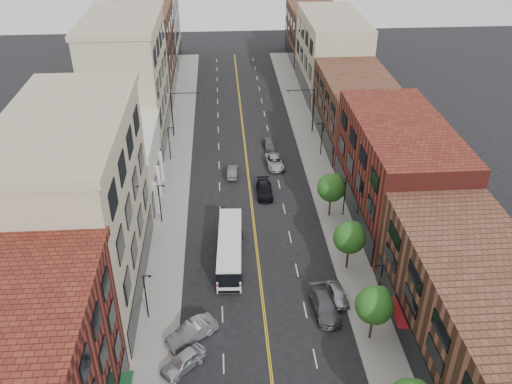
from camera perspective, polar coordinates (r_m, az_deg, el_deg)
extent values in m
plane|color=black|center=(47.96, 1.67, -19.16)|extent=(220.00, 220.00, 0.00)
cube|color=gray|center=(75.31, -8.45, 1.64)|extent=(4.00, 110.00, 0.15)
cube|color=gray|center=(76.21, 6.70, 2.16)|extent=(4.00, 110.00, 0.15)
cube|color=tan|center=(53.33, -18.07, -2.06)|extent=(10.00, 22.00, 18.00)
cube|color=silver|center=(70.94, -14.53, 2.56)|extent=(10.00, 14.00, 8.00)
cube|color=tan|center=(84.26, -13.25, 11.14)|extent=(10.00, 20.00, 18.00)
cube|color=brown|center=(103.52, -11.68, 14.20)|extent=(10.00, 20.00, 15.00)
cube|color=tan|center=(120.16, -10.87, 17.87)|extent=(10.00, 16.00, 20.00)
cube|color=brown|center=(48.58, 22.71, -12.92)|extent=(10.00, 26.00, 10.00)
cube|color=maroon|center=(65.78, 14.65, 2.14)|extent=(10.00, 22.00, 12.00)
cube|color=brown|center=(84.33, 10.49, 8.54)|extent=(10.00, 20.00, 10.00)
cube|color=tan|center=(102.91, 7.91, 14.14)|extent=(10.00, 22.00, 14.00)
cube|color=brown|center=(122.21, 6.05, 16.28)|extent=(10.00, 18.00, 11.00)
cylinder|color=black|center=(51.06, 12.02, -13.75)|extent=(0.22, 0.22, 2.50)
sphere|color=#1F601B|center=(49.25, 12.36, -11.57)|extent=(3.40, 3.40, 3.40)
sphere|color=#1F601B|center=(49.32, 12.87, -10.77)|extent=(2.04, 2.04, 2.04)
cylinder|color=black|center=(58.25, 9.59, -6.84)|extent=(0.22, 0.22, 2.50)
sphere|color=#1F601B|center=(56.67, 9.82, -4.74)|extent=(3.40, 3.40, 3.40)
sphere|color=#1F601B|center=(56.80, 10.27, -4.06)|extent=(2.04, 2.04, 2.04)
cylinder|color=black|center=(66.17, 7.77, -1.51)|extent=(0.22, 0.22, 2.50)
sphere|color=#1F601B|center=(64.78, 7.94, 0.46)|extent=(3.40, 3.40, 3.40)
sphere|color=#1F601B|center=(64.96, 8.34, 1.04)|extent=(2.04, 2.04, 2.04)
cylinder|color=black|center=(52.01, -11.52, -10.77)|extent=(0.14, 0.14, 5.00)
cylinder|color=black|center=(50.35, -11.42, -8.65)|extent=(0.70, 0.10, 0.10)
cube|color=black|center=(50.34, -11.13, -8.69)|extent=(0.28, 0.14, 0.14)
cube|color=#19592D|center=(51.42, -11.62, -10.02)|extent=(0.04, 0.55, 0.35)
cylinder|color=black|center=(64.70, -10.07, -1.24)|extent=(0.14, 0.14, 5.00)
cylinder|color=black|center=(63.37, -9.96, 0.67)|extent=(0.70, 0.10, 0.10)
cube|color=black|center=(63.37, -9.73, 0.64)|extent=(0.28, 0.14, 0.14)
cube|color=#19592D|center=(64.23, -10.14, -0.57)|extent=(0.04, 0.55, 0.35)
cylinder|color=black|center=(78.61, -9.12, 5.04)|extent=(0.14, 0.14, 5.00)
cylinder|color=black|center=(77.52, -9.01, 6.71)|extent=(0.70, 0.10, 0.10)
cube|color=black|center=(77.52, -8.82, 6.69)|extent=(0.28, 0.14, 0.14)
cube|color=#19592D|center=(78.22, -9.17, 5.63)|extent=(0.04, 0.55, 0.35)
cylinder|color=black|center=(53.44, 12.88, -9.62)|extent=(0.14, 0.14, 5.00)
cylinder|color=black|center=(51.77, 12.83, -7.56)|extent=(0.70, 0.10, 0.10)
cube|color=black|center=(51.73, 12.55, -7.62)|extent=(0.28, 0.14, 0.14)
cube|color=#19592D|center=(52.87, 12.99, -8.88)|extent=(0.04, 0.55, 0.35)
cylinder|color=black|center=(65.86, 9.30, -0.53)|extent=(0.14, 0.14, 5.00)
cylinder|color=black|center=(64.51, 9.18, 1.34)|extent=(0.70, 0.10, 0.10)
cube|color=black|center=(64.48, 8.96, 1.29)|extent=(0.28, 0.14, 0.14)
cube|color=#19592D|center=(65.39, 9.37, 0.14)|extent=(0.04, 0.55, 0.35)
cylinder|color=black|center=(79.56, 6.92, 5.55)|extent=(0.14, 0.14, 5.00)
cylinder|color=black|center=(78.45, 6.78, 7.19)|extent=(0.70, 0.10, 0.10)
cube|color=black|center=(78.43, 6.60, 7.16)|extent=(0.28, 0.14, 0.14)
cube|color=#19592D|center=(79.18, 6.96, 6.14)|extent=(0.04, 0.55, 0.35)
cylinder|color=black|center=(85.41, -8.82, 8.08)|extent=(0.18, 0.18, 7.20)
cylinder|color=black|center=(83.97, -7.49, 10.28)|extent=(4.40, 0.12, 0.12)
imported|color=black|center=(84.02, -6.22, 10.08)|extent=(0.15, 0.18, 0.90)
cylinder|color=black|center=(86.28, 6.05, 8.53)|extent=(0.18, 0.18, 7.20)
cylinder|color=black|center=(84.68, 4.68, 10.63)|extent=(4.40, 0.12, 0.12)
imported|color=black|center=(84.58, 3.44, 10.36)|extent=(0.15, 0.18, 0.90)
cube|color=white|center=(58.57, -2.76, -5.92)|extent=(2.99, 11.43, 2.74)
cube|color=black|center=(58.17, -2.78, -5.41)|extent=(3.02, 11.47, 0.99)
cube|color=#A50B25|center=(58.74, -2.76, -6.14)|extent=(3.02, 11.47, 0.21)
cube|color=black|center=(54.00, -2.89, -9.38)|extent=(2.08, 0.16, 1.51)
cylinder|color=black|center=(56.37, -4.09, -9.15)|extent=(0.31, 0.92, 0.91)
cylinder|color=black|center=(56.30, -1.53, -9.14)|extent=(0.31, 0.92, 0.91)
cylinder|color=black|center=(62.30, -3.82, -4.64)|extent=(0.31, 0.92, 0.91)
cylinder|color=black|center=(62.23, -1.52, -4.61)|extent=(0.31, 0.92, 0.91)
imported|color=silver|center=(48.65, -7.65, -17.24)|extent=(4.32, 4.19, 1.46)
imported|color=#B4B6BC|center=(50.75, -6.80, -14.43)|extent=(4.93, 4.30, 1.61)
imported|color=#4B4B50|center=(53.30, 7.24, -11.76)|extent=(2.66, 5.60, 1.58)
imported|color=#ACAEB4|center=(54.83, 8.60, -10.60)|extent=(1.90, 3.98, 1.31)
imported|color=#4C4D52|center=(74.53, -2.49, 2.13)|extent=(1.64, 3.95, 1.27)
imported|color=black|center=(70.17, 0.90, 0.22)|extent=(2.00, 4.90, 1.42)
imported|color=#A7AAAF|center=(76.93, 1.96, 3.20)|extent=(2.64, 5.19, 1.41)
imported|color=#54555A|center=(82.18, 1.34, 5.10)|extent=(1.72, 3.83, 1.28)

